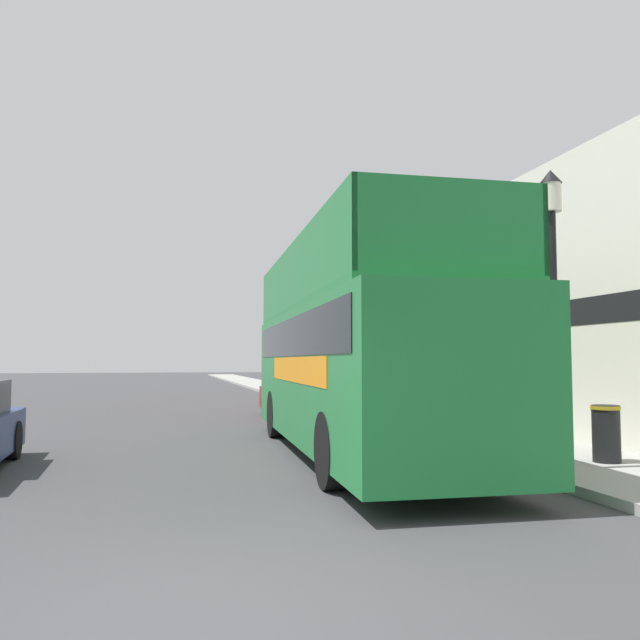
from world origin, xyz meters
name	(u,v)px	position (x,y,z in m)	size (l,w,h in m)	color
ground_plane	(169,406)	(0.00, 21.00, 0.00)	(144.00, 144.00, 0.00)	#3D3D3F
sidewalk	(349,407)	(6.57, 18.00, 0.07)	(2.90, 108.00, 0.14)	#999993
brick_terrace_rear	(436,298)	(11.02, 19.84, 4.46)	(6.00, 18.75, 8.91)	#935642
tour_bus	(354,361)	(3.34, 6.95, 1.79)	(2.99, 10.24, 4.01)	#1E7A38
parked_car_ahead_of_bus	(300,395)	(3.95, 14.68, 0.71)	(1.91, 4.54, 1.52)	maroon
lamp_post_nearest	(552,261)	(5.64, 3.88, 3.36)	(0.35, 0.35, 4.67)	black
lamp_post_second	(385,303)	(5.59, 11.33, 3.37)	(0.35, 0.35, 4.68)	black
lamp_post_third	(323,326)	(5.75, 18.78, 3.14)	(0.35, 0.35, 4.31)	black
litter_bin	(606,432)	(6.84, 4.27, 0.63)	(0.48, 0.48, 0.93)	black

